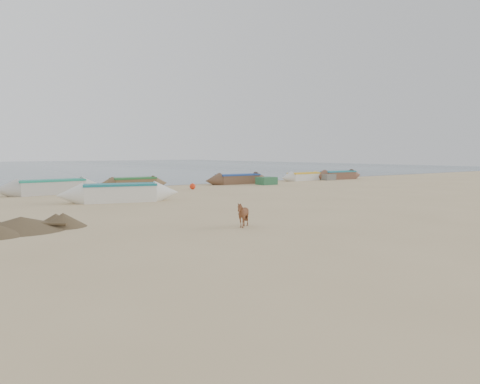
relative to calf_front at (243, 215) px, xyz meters
name	(u,v)px	position (x,y,z in m)	size (l,w,h in m)	color
ground	(304,226)	(1.99, -1.15, -0.47)	(140.00, 140.00, 0.00)	tan
calf_front	(243,215)	(0.00, 0.00, 0.00)	(0.75, 0.85, 0.93)	brown
near_canoe	(120,193)	(-0.16, 11.07, 0.04)	(6.58, 1.35, 1.01)	white
debris_pile	(21,223)	(-6.58, 4.29, -0.24)	(3.26, 3.26, 0.46)	brown
waterline_canoes	(108,184)	(2.20, 19.00, -0.03)	(53.89, 3.86, 0.96)	brown
beach_clutter	(170,185)	(6.52, 17.79, -0.17)	(44.41, 3.89, 0.64)	#2F642D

